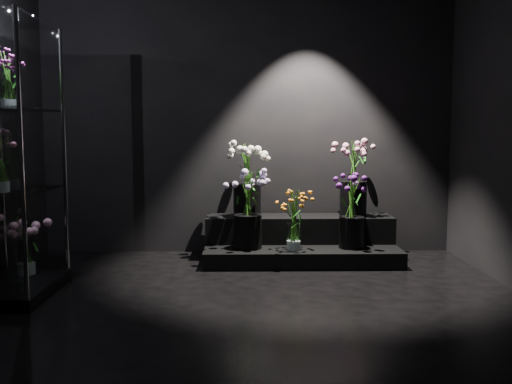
{
  "coord_description": "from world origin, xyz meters",
  "views": [
    {
      "loc": [
        -0.02,
        -3.62,
        1.19
      ],
      "look_at": [
        0.06,
        1.2,
        0.68
      ],
      "focal_mm": 40.0,
      "sensor_mm": 36.0,
      "label": 1
    }
  ],
  "objects": [
    {
      "name": "display_case",
      "position": [
        -1.71,
        0.49,
        0.99
      ],
      "size": [
        0.54,
        0.9,
        1.98
      ],
      "color": "black",
      "rests_on": "floor"
    },
    {
      "name": "bouquet_case_base_pink",
      "position": [
        -1.72,
        0.73,
        0.34
      ],
      "size": [
        0.33,
        0.33,
        0.48
      ],
      "rotation": [
        0.0,
        0.0,
        -0.0
      ],
      "color": "white",
      "rests_on": "display_case"
    },
    {
      "name": "display_riser",
      "position": [
        0.49,
        1.65,
        0.16
      ],
      "size": [
        1.77,
        0.79,
        0.39
      ],
      "color": "black",
      "rests_on": "floor"
    },
    {
      "name": "bouquet_orange_bells",
      "position": [
        0.4,
        1.34,
        0.42
      ],
      "size": [
        0.33,
        0.33,
        0.53
      ],
      "rotation": [
        0.0,
        0.0,
        0.4
      ],
      "color": "white",
      "rests_on": "display_riser"
    },
    {
      "name": "bouquet_cream_roses",
      "position": [
        -0.01,
        1.72,
        0.79
      ],
      "size": [
        0.47,
        0.47,
        0.69
      ],
      "rotation": [
        0.0,
        0.0,
        0.21
      ],
      "color": "black",
      "rests_on": "display_riser"
    },
    {
      "name": "bouquet_purple",
      "position": [
        0.93,
        1.43,
        0.53
      ],
      "size": [
        0.39,
        0.39,
        0.67
      ],
      "rotation": [
        0.0,
        0.0,
        -0.18
      ],
      "color": "black",
      "rests_on": "display_riser"
    },
    {
      "name": "bouquet_lilac",
      "position": [
        -0.01,
        1.43,
        0.53
      ],
      "size": [
        0.35,
        0.35,
        0.69
      ],
      "rotation": [
        0.0,
        0.0,
        0.03
      ],
      "color": "black",
      "rests_on": "display_riser"
    },
    {
      "name": "wall_back",
      "position": [
        0.0,
        2.0,
        1.4
      ],
      "size": [
        4.0,
        0.0,
        4.0
      ],
      "primitive_type": "plane",
      "rotation": [
        1.57,
        0.0,
        0.0
      ],
      "color": "black",
      "rests_on": "floor"
    },
    {
      "name": "floor",
      "position": [
        0.0,
        0.0,
        0.0
      ],
      "size": [
        4.0,
        4.0,
        0.0
      ],
      "primitive_type": "plane",
      "color": "black",
      "rests_on": "ground"
    },
    {
      "name": "bouquet_case_magenta",
      "position": [
        -1.76,
        0.64,
        1.57
      ],
      "size": [
        0.27,
        0.27,
        0.42
      ],
      "rotation": [
        0.0,
        0.0,
        -0.24
      ],
      "color": "white",
      "rests_on": "display_case"
    },
    {
      "name": "bouquet_pink_roses",
      "position": [
        0.99,
        1.72,
        0.82
      ],
      "size": [
        0.46,
        0.46,
        0.75
      ],
      "rotation": [
        0.0,
        0.0,
        0.27
      ],
      "color": "black",
      "rests_on": "display_riser"
    },
    {
      "name": "wall_front",
      "position": [
        0.0,
        -2.0,
        1.4
      ],
      "size": [
        4.0,
        0.0,
        4.0
      ],
      "primitive_type": "plane",
      "rotation": [
        -1.57,
        0.0,
        0.0
      ],
      "color": "black",
      "rests_on": "floor"
    }
  ]
}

